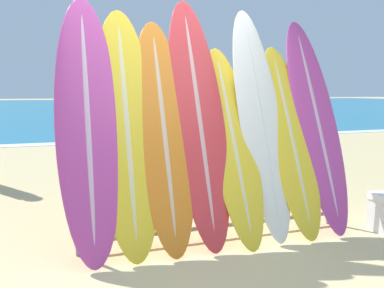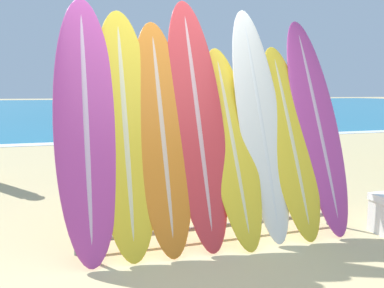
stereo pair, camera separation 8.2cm
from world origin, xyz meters
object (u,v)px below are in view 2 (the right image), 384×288
person_mid_beach (176,116)px  surfboard_slot_1 (125,127)px  surfboard_slot_6 (290,137)px  person_near_water (158,114)px  surfboard_rack (216,194)px  surfboard_slot_7 (316,121)px  surfboard_slot_0 (86,122)px  surfboard_slot_2 (162,131)px  surfboard_slot_3 (197,116)px  surfboard_slot_4 (232,141)px  surfboard_slot_5 (260,118)px

person_mid_beach → surfboard_slot_1: bearing=127.3°
surfboard_slot_6 → person_near_water: surfboard_slot_6 is taller
surfboard_rack → surfboard_slot_7: bearing=5.1°
surfboard_slot_0 → surfboard_slot_2: (0.69, -0.03, -0.10)m
surfboard_slot_3 → surfboard_slot_4: 0.43m
surfboard_slot_1 → surfboard_slot_7: bearing=-0.0°
surfboard_slot_0 → surfboard_slot_5: surfboard_slot_0 is taller
surfboard_slot_2 → person_near_water: (1.09, 5.34, -0.17)m
surfboard_slot_7 → person_near_water: bearing=96.7°
surfboard_slot_5 → surfboard_slot_6: 0.38m
surfboard_slot_0 → surfboard_slot_3: (1.05, 0.02, 0.03)m
surfboard_slot_3 → surfboard_slot_6: size_ratio=1.24×
surfboard_slot_1 → surfboard_slot_4: size_ratio=1.17×
person_near_water → person_mid_beach: bearing=34.8°
surfboard_slot_1 → surfboard_slot_0: bearing=178.5°
surfboard_slot_0 → surfboard_slot_1: 0.35m
surfboard_rack → person_mid_beach: (0.71, 4.30, 0.50)m
surfboard_rack → surfboard_slot_5: bearing=13.5°
surfboard_slot_0 → surfboard_slot_7: size_ratio=1.04×
surfboard_slot_3 → person_near_water: surfboard_slot_3 is taller
surfboard_slot_4 → person_near_water: (0.38, 5.37, -0.05)m
surfboard_slot_1 → surfboard_slot_4: surfboard_slot_1 is taller
surfboard_slot_5 → surfboard_slot_4: bearing=-168.3°
surfboard_slot_5 → person_near_water: 5.31m
surfboard_slot_2 → surfboard_slot_1: bearing=176.2°
surfboard_slot_2 → surfboard_slot_5: surfboard_slot_5 is taller
surfboard_rack → surfboard_slot_2: surfboard_slot_2 is taller
surfboard_rack → surfboard_slot_4: size_ratio=1.39×
surfboard_rack → surfboard_slot_4: surfboard_slot_4 is taller
surfboard_slot_2 → person_mid_beach: 4.39m
surfboard_slot_1 → surfboard_slot_4: 1.06m
surfboard_slot_6 → person_near_water: 5.39m
surfboard_slot_1 → surfboard_slot_3: (0.71, 0.03, 0.08)m
surfboard_slot_2 → surfboard_slot_7: 1.71m
surfboard_slot_2 → person_near_water: size_ratio=1.30×
surfboard_slot_0 → surfboard_slot_6: bearing=-2.0°
surfboard_slot_3 → surfboard_slot_2: bearing=-171.8°
surfboard_slot_2 → surfboard_slot_3: 0.39m
surfboard_slot_2 → surfboard_slot_4: 0.72m
surfboard_slot_2 → surfboard_slot_7: (1.71, 0.02, 0.05)m
person_near_water → surfboard_slot_3: bearing=19.9°
surfboard_slot_0 → person_mid_beach: (1.92, 4.18, -0.24)m
surfboard_slot_3 → person_near_water: 5.35m
surfboard_slot_5 → person_near_water: (0.04, 5.30, -0.27)m
surfboard_slot_0 → surfboard_slot_4: size_ratio=1.22×
surfboard_slot_4 → surfboard_slot_0: bearing=177.5°
surfboard_slot_0 → surfboard_slot_3: size_ratio=0.98×
surfboard_slot_4 → surfboard_slot_7: surfboard_slot_7 is taller
surfboard_slot_1 → surfboard_slot_5: size_ratio=0.96×
surfboard_slot_4 → surfboard_slot_7: 1.02m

